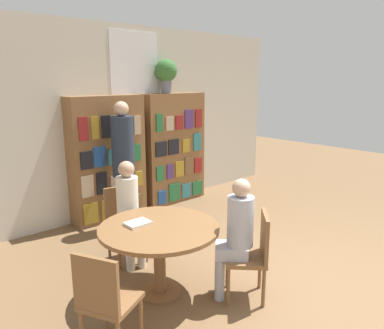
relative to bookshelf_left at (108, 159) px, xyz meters
name	(u,v)px	position (x,y,z in m)	size (l,w,h in m)	color
ground_plane	(333,290)	(0.66, -3.43, -0.96)	(16.00, 16.00, 0.00)	brown
wall_back	(135,119)	(0.66, 0.19, 0.55)	(6.40, 0.07, 3.00)	beige
bookshelf_left	(108,159)	(0.00, 0.00, 0.00)	(1.20, 0.34, 1.92)	brown
bookshelf_right	(174,148)	(1.32, 0.00, 0.00)	(1.20, 0.34, 1.92)	brown
flower_vase	(166,73)	(1.17, 0.00, 1.31)	(0.37, 0.37, 0.56)	slate
reading_table	(159,238)	(-0.73, -2.25, -0.34)	(1.20, 1.20, 0.74)	brown
chair_near_camera	(105,298)	(-1.57, -2.66, -0.46)	(0.53, 0.53, 0.89)	brown
chair_left_side	(124,220)	(-0.56, -1.33, -0.46)	(0.46, 0.46, 0.89)	brown
chair_far_side	(253,252)	(-0.08, -2.93, -0.46)	(0.57, 0.57, 0.89)	brown
seated_reader_left	(129,207)	(-0.59, -1.51, -0.25)	(0.31, 0.39, 1.25)	silver
seated_reader_right	(236,232)	(-0.20, -2.80, -0.26)	(0.41, 0.41, 1.24)	#B2B7C6
librarian_standing	(123,151)	(-0.03, -0.50, 0.19)	(0.32, 0.59, 1.86)	#232D3D
open_book_on_table	(138,223)	(-0.86, -2.08, -0.21)	(0.24, 0.18, 0.03)	silver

